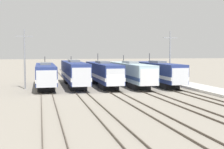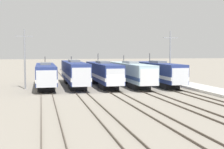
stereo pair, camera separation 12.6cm
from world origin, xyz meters
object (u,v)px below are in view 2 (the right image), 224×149
at_px(locomotive_far_right, 159,73).
at_px(catenary_tower_left, 25,57).
at_px(locomotive_far_left, 46,75).
at_px(locomotive_center, 103,73).
at_px(catenary_tower_right, 170,56).
at_px(locomotive_center_right, 131,73).
at_px(locomotive_center_left, 74,73).

xyz_separation_m(locomotive_far_right, catenary_tower_left, (-21.47, -0.10, 2.73)).
bearing_deg(locomotive_far_left, catenary_tower_left, -162.13).
xyz_separation_m(locomotive_center, catenary_tower_left, (-12.26, -1.17, 2.73)).
bearing_deg(catenary_tower_right, locomotive_center_right, 174.15).
bearing_deg(locomotive_far_left, locomotive_center, 1.17).
height_order(locomotive_far_left, locomotive_center, locomotive_center).
relative_size(locomotive_center_left, locomotive_center, 1.07).
bearing_deg(locomotive_center_left, catenary_tower_right, -7.95).
relative_size(locomotive_far_left, locomotive_far_right, 0.97).
bearing_deg(locomotive_center, locomotive_far_right, -6.65).
bearing_deg(catenary_tower_right, locomotive_center_left, 172.05).
xyz_separation_m(locomotive_far_left, catenary_tower_right, (20.41, -0.99, 2.80)).
bearing_deg(catenary_tower_left, locomotive_center, 5.47).
bearing_deg(locomotive_center_left, locomotive_far_right, -8.67).
relative_size(locomotive_far_left, locomotive_center_left, 0.86).
distance_m(locomotive_far_left, catenary_tower_left, 4.26).
xyz_separation_m(locomotive_far_right, catenary_tower_right, (2.00, -0.10, 2.73)).
relative_size(locomotive_far_right, catenary_tower_right, 1.97).
distance_m(locomotive_center_right, locomotive_far_right, 4.64).
distance_m(locomotive_center_left, locomotive_center, 4.72).
distance_m(locomotive_center, locomotive_center_right, 4.63).
relative_size(locomotive_far_left, catenary_tower_left, 1.91).
relative_size(locomotive_center, catenary_tower_right, 2.06).
bearing_deg(catenary_tower_left, locomotive_far_left, 17.87).
relative_size(locomotive_center_right, catenary_tower_right, 2.11).
relative_size(locomotive_far_right, catenary_tower_left, 1.97).
xyz_separation_m(locomotive_center_right, catenary_tower_right, (6.60, -0.68, 2.75)).
bearing_deg(locomotive_far_right, locomotive_center, 173.35).
bearing_deg(locomotive_center, locomotive_far_left, -178.83).
bearing_deg(locomotive_center_right, locomotive_far_left, 178.71).
height_order(locomotive_center, catenary_tower_left, catenary_tower_left).
relative_size(locomotive_center_left, locomotive_far_right, 1.12).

